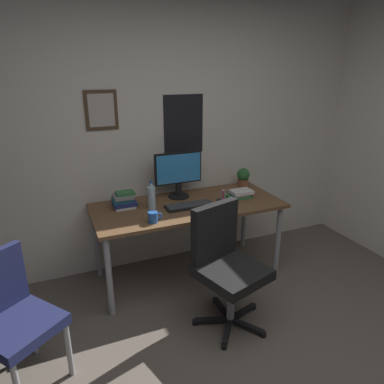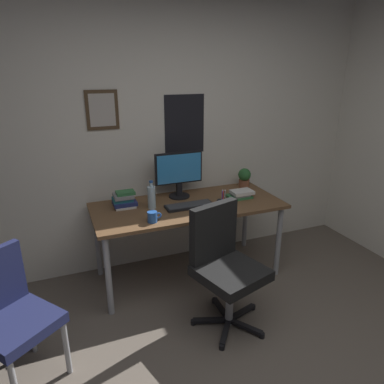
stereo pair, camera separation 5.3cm
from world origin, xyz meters
name	(u,v)px [view 2 (the right image)]	position (x,y,z in m)	size (l,w,h in m)	color
wall_back	(163,134)	(0.00, 2.15, 1.30)	(4.40, 0.10, 2.60)	silver
desk	(188,211)	(0.08, 1.70, 0.66)	(1.71, 0.75, 0.73)	brown
office_chair	(224,261)	(0.10, 0.99, 0.53)	(0.58, 0.59, 0.95)	black
side_chair	(9,312)	(-1.37, 0.97, 0.50)	(0.59, 0.59, 0.88)	#1E234C
monitor	(179,173)	(0.07, 1.91, 0.97)	(0.46, 0.20, 0.43)	black
keyboard	(189,206)	(0.07, 1.63, 0.74)	(0.43, 0.15, 0.03)	black
computer_mouse	(221,201)	(0.37, 1.61, 0.75)	(0.06, 0.11, 0.04)	black
water_bottle	(152,197)	(-0.25, 1.72, 0.84)	(0.07, 0.07, 0.25)	silver
coffee_mug_near	(153,217)	(-0.32, 1.44, 0.78)	(0.12, 0.08, 0.09)	#2659B2
potted_plant	(244,177)	(0.80, 1.95, 0.84)	(0.13, 0.13, 0.19)	brown
pen_cup	(223,206)	(0.30, 1.42, 0.79)	(0.07, 0.07, 0.20)	#9EA0A5
book_stack_left	(124,200)	(-0.47, 1.85, 0.80)	(0.20, 0.18, 0.14)	silver
book_stack_right	(241,194)	(0.60, 1.67, 0.77)	(0.23, 0.17, 0.07)	#33723F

